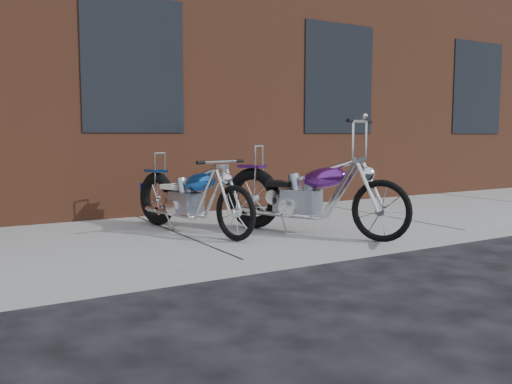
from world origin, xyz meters
TOP-DOWN VIEW (x-y plane):
  - ground at (0.00, 0.00)m, footprint 120.00×120.00m
  - sidewalk at (0.00, 1.50)m, footprint 22.00×3.00m
  - building_brick at (0.00, 8.00)m, footprint 22.00×10.00m
  - chopper_purple at (1.25, 0.74)m, footprint 1.13×2.08m
  - chopper_blue at (0.17, 1.55)m, footprint 0.69×2.03m

SIDE VIEW (x-z plane):
  - ground at x=0.00m, z-range 0.00..0.00m
  - sidewalk at x=0.00m, z-range 0.00..0.15m
  - chopper_blue at x=0.17m, z-range 0.07..0.97m
  - chopper_purple at x=1.25m, z-range -0.08..1.20m
  - building_brick at x=0.00m, z-range 0.00..8.00m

